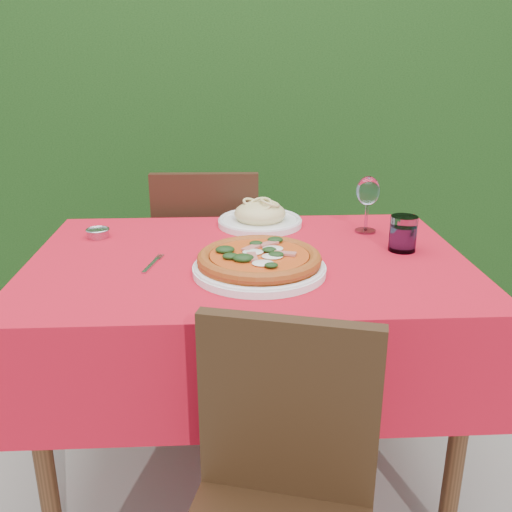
{
  "coord_description": "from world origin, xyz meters",
  "views": [
    {
      "loc": [
        -0.06,
        -1.56,
        1.31
      ],
      "look_at": [
        0.02,
        -0.05,
        0.77
      ],
      "focal_mm": 40.0,
      "sensor_mm": 36.0,
      "label": 1
    }
  ],
  "objects_px": {
    "chair_far": "(208,261)",
    "wine_glass": "(368,193)",
    "water_glass": "(403,235)",
    "pasta_plate": "(260,217)",
    "fork": "(151,265)",
    "chair_near": "(279,499)",
    "pizza_plate": "(259,262)",
    "steel_ramekin": "(98,234)"
  },
  "relations": [
    {
      "from": "water_glass",
      "to": "steel_ramekin",
      "type": "relative_size",
      "value": 1.54
    },
    {
      "from": "chair_far",
      "to": "steel_ramekin",
      "type": "distance_m",
      "value": 0.58
    },
    {
      "from": "chair_near",
      "to": "fork",
      "type": "relative_size",
      "value": 5.11
    },
    {
      "from": "wine_glass",
      "to": "chair_near",
      "type": "bearing_deg",
      "value": -112.37
    },
    {
      "from": "water_glass",
      "to": "fork",
      "type": "xyz_separation_m",
      "value": [
        -0.74,
        -0.1,
        -0.05
      ]
    },
    {
      "from": "wine_glass",
      "to": "water_glass",
      "type": "bearing_deg",
      "value": -71.08
    },
    {
      "from": "pizza_plate",
      "to": "water_glass",
      "type": "distance_m",
      "value": 0.47
    },
    {
      "from": "water_glass",
      "to": "fork",
      "type": "distance_m",
      "value": 0.75
    },
    {
      "from": "pasta_plate",
      "to": "water_glass",
      "type": "bearing_deg",
      "value": -34.81
    },
    {
      "from": "pasta_plate",
      "to": "water_glass",
      "type": "relative_size",
      "value": 2.71
    },
    {
      "from": "chair_near",
      "to": "water_glass",
      "type": "relative_size",
      "value": 7.78
    },
    {
      "from": "fork",
      "to": "steel_ramekin",
      "type": "xyz_separation_m",
      "value": [
        -0.2,
        0.27,
        0.01
      ]
    },
    {
      "from": "steel_ramekin",
      "to": "water_glass",
      "type": "bearing_deg",
      "value": -10.65
    },
    {
      "from": "water_glass",
      "to": "steel_ramekin",
      "type": "xyz_separation_m",
      "value": [
        -0.94,
        0.18,
        -0.03
      ]
    },
    {
      "from": "pizza_plate",
      "to": "pasta_plate",
      "type": "xyz_separation_m",
      "value": [
        0.03,
        0.45,
        -0.0
      ]
    },
    {
      "from": "water_glass",
      "to": "steel_ramekin",
      "type": "height_order",
      "value": "water_glass"
    },
    {
      "from": "pizza_plate",
      "to": "pasta_plate",
      "type": "distance_m",
      "value": 0.45
    },
    {
      "from": "chair_far",
      "to": "steel_ramekin",
      "type": "bearing_deg",
      "value": 52.12
    },
    {
      "from": "chair_far",
      "to": "chair_near",
      "type": "bearing_deg",
      "value": 99.25
    },
    {
      "from": "chair_near",
      "to": "fork",
      "type": "height_order",
      "value": "chair_near"
    },
    {
      "from": "chair_near",
      "to": "wine_glass",
      "type": "relative_size",
      "value": 4.43
    },
    {
      "from": "chair_near",
      "to": "wine_glass",
      "type": "xyz_separation_m",
      "value": [
        0.36,
        0.89,
        0.41
      ]
    },
    {
      "from": "chair_far",
      "to": "steel_ramekin",
      "type": "xyz_separation_m",
      "value": [
        -0.34,
        -0.41,
        0.25
      ]
    },
    {
      "from": "pasta_plate",
      "to": "wine_glass",
      "type": "height_order",
      "value": "wine_glass"
    },
    {
      "from": "chair_near",
      "to": "chair_far",
      "type": "relative_size",
      "value": 0.93
    },
    {
      "from": "pizza_plate",
      "to": "wine_glass",
      "type": "relative_size",
      "value": 2.31
    },
    {
      "from": "wine_glass",
      "to": "pizza_plate",
      "type": "bearing_deg",
      "value": -136.66
    },
    {
      "from": "wine_glass",
      "to": "fork",
      "type": "relative_size",
      "value": 1.16
    },
    {
      "from": "chair_near",
      "to": "chair_far",
      "type": "xyz_separation_m",
      "value": [
        -0.17,
        1.28,
        0.04
      ]
    },
    {
      "from": "pasta_plate",
      "to": "water_glass",
      "type": "height_order",
      "value": "water_glass"
    },
    {
      "from": "fork",
      "to": "pasta_plate",
      "type": "bearing_deg",
      "value": 62.13
    },
    {
      "from": "wine_glass",
      "to": "chair_far",
      "type": "bearing_deg",
      "value": 143.84
    },
    {
      "from": "pasta_plate",
      "to": "water_glass",
      "type": "xyz_separation_m",
      "value": [
        0.41,
        -0.29,
        0.02
      ]
    },
    {
      "from": "water_glass",
      "to": "wine_glass",
      "type": "height_order",
      "value": "wine_glass"
    },
    {
      "from": "pasta_plate",
      "to": "steel_ramekin",
      "type": "bearing_deg",
      "value": -168.35
    },
    {
      "from": "chair_near",
      "to": "steel_ramekin",
      "type": "bearing_deg",
      "value": 135.56
    },
    {
      "from": "chair_near",
      "to": "steel_ramekin",
      "type": "relative_size",
      "value": 11.95
    },
    {
      "from": "chair_far",
      "to": "wine_glass",
      "type": "bearing_deg",
      "value": 145.36
    },
    {
      "from": "chair_far",
      "to": "wine_glass",
      "type": "relative_size",
      "value": 4.77
    },
    {
      "from": "fork",
      "to": "steel_ramekin",
      "type": "height_order",
      "value": "steel_ramekin"
    },
    {
      "from": "pasta_plate",
      "to": "steel_ramekin",
      "type": "height_order",
      "value": "pasta_plate"
    },
    {
      "from": "water_glass",
      "to": "fork",
      "type": "height_order",
      "value": "water_glass"
    }
  ]
}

